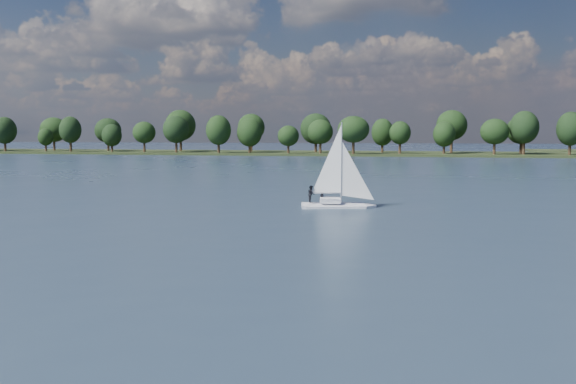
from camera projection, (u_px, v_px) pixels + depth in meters
name	position (u px, v px, depth m)	size (l,w,h in m)	color
ground	(380.00, 176.00, 114.52)	(700.00, 700.00, 0.00)	#233342
far_shore	(401.00, 155.00, 223.67)	(660.00, 40.00, 1.50)	black
sailboat	(334.00, 183.00, 65.70)	(7.25, 3.59, 9.19)	silver
treeline	(346.00, 132.00, 223.70)	(562.22, 73.94, 17.99)	black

